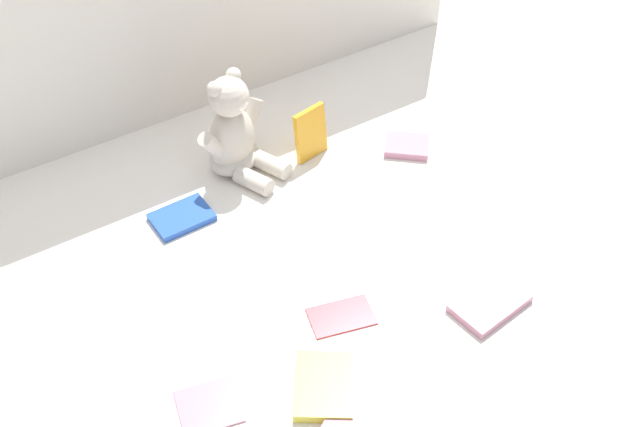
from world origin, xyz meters
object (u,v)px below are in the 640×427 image
book_case_1 (182,217)px  teddy_bear (234,136)px  book_case_6 (310,133)px  book_case_0 (324,386)px  book_case_4 (341,316)px  book_case_2 (407,146)px  book_case_7 (209,406)px  book_case_5 (490,303)px

book_case_1 → teddy_bear: bearing=-64.7°
book_case_1 → book_case_6: size_ratio=0.99×
book_case_0 → book_case_4: size_ratio=1.13×
teddy_bear → book_case_0: bearing=-126.9°
book_case_1 → book_case_6: bearing=-85.1°
book_case_4 → book_case_2: bearing=144.4°
book_case_7 → teddy_bear: bearing=70.1°
teddy_bear → book_case_0: size_ratio=1.79×
book_case_0 → book_case_6: 0.61m
teddy_bear → book_case_7: bearing=-145.2°
book_case_1 → book_case_4: (0.13, -0.38, -0.00)m
book_case_0 → book_case_6: size_ratio=1.09×
book_case_4 → book_case_5: bearing=77.6°
book_case_5 → book_case_7: 0.53m
book_case_7 → book_case_0: bearing=-9.5°
book_case_4 → book_case_7: same height
teddy_bear → book_case_7: teddy_bear is taller
teddy_bear → book_case_7: (-0.32, -0.50, -0.08)m
book_case_0 → book_case_2: 0.65m
book_case_0 → book_case_6: book_case_6 is taller
book_case_2 → book_case_7: 0.76m
book_case_6 → book_case_1: bearing=175.4°
book_case_2 → book_case_5: (-0.14, -0.44, -0.00)m
book_case_0 → book_case_6: (0.30, 0.53, 0.05)m
book_case_1 → book_case_6: (0.33, 0.04, 0.05)m
book_case_0 → book_case_4: 0.16m
book_case_2 → book_case_6: (-0.19, 0.10, 0.05)m
book_case_6 → book_case_7: bearing=-147.3°
book_case_4 → book_case_6: book_case_6 is taller
book_case_4 → book_case_7: (-0.28, -0.04, 0.00)m
book_case_1 → book_case_4: size_ratio=1.03×
book_case_0 → book_case_2: book_case_0 is taller
teddy_bear → book_case_5: size_ratio=1.67×
teddy_bear → book_case_1: 0.21m
book_case_0 → book_case_2: size_ratio=1.35×
book_case_1 → book_case_2: (0.52, -0.06, 0.00)m
book_case_2 → book_case_5: same height
book_case_6 → book_case_7: book_case_6 is taller
book_case_7 → book_case_4: bearing=20.6°
book_case_0 → book_case_4: (0.11, 0.11, -0.01)m
book_case_4 → book_case_6: bearing=169.7°
book_case_0 → book_case_1: bearing=126.5°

